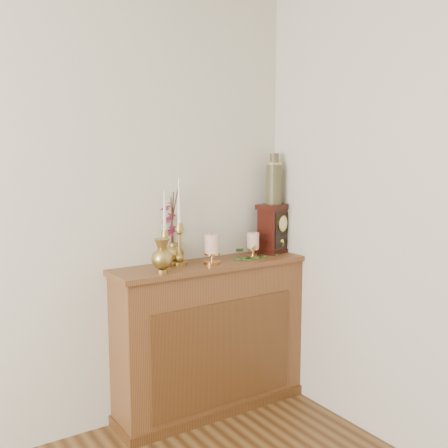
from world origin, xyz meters
TOP-DOWN VIEW (x-y plane):
  - room_walls at (0.00, 0.00)m, footprint 4.08×4.58m
  - console_shelf at (1.40, 2.10)m, footprint 1.24×0.34m
  - candlestick_left at (1.11, 2.12)m, footprint 0.07×0.07m
  - candlestick_center at (1.20, 2.13)m, footprint 0.08×0.08m
  - bud_vase at (1.03, 2.00)m, footprint 0.12×0.12m
  - ginger_jar at (1.20, 2.24)m, footprint 0.18×0.19m
  - pillar_candle_left at (1.37, 2.05)m, footprint 0.10×0.10m
  - pillar_candle_right at (1.70, 2.09)m, footprint 0.09×0.09m
  - ivy_garland at (1.76, 2.10)m, footprint 0.44×0.21m
  - mantel_clock at (1.91, 2.14)m, footprint 0.25×0.21m
  - ceramic_vase at (1.91, 2.14)m, footprint 0.10×0.10m

SIDE VIEW (x-z plane):
  - console_shelf at x=1.40m, z-range -0.03..0.90m
  - ivy_garland at x=1.76m, z-range 0.90..0.98m
  - pillar_candle_right at x=1.70m, z-range 0.93..1.10m
  - bud_vase at x=1.03m, z-range 0.93..1.12m
  - pillar_candle_left at x=1.37m, z-range 0.93..1.12m
  - candlestick_left at x=1.11m, z-range 0.85..1.30m
  - mantel_clock at x=1.91m, z-range 0.93..1.25m
  - candlestick_center at x=1.20m, z-range 0.84..1.35m
  - ginger_jar at x=1.20m, z-range 0.91..1.35m
  - ceramic_vase at x=1.91m, z-range 1.23..1.56m
  - room_walls at x=0.00m, z-range 0.36..3.00m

